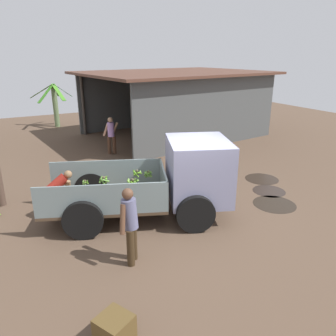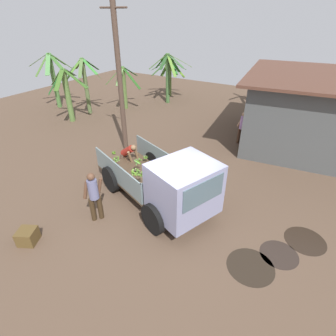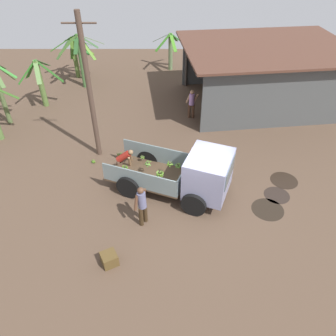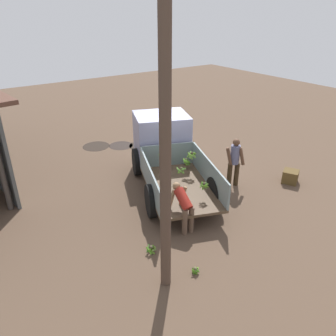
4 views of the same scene
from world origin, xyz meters
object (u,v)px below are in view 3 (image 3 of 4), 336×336
person_foreground_visitor (142,204)px  wooden_crate_0 (109,259)px  banana_bunch_on_ground_0 (120,155)px  cargo_truck (195,175)px  utility_pole (90,91)px  person_bystander_near_shed (192,103)px  banana_bunch_on_ground_1 (93,161)px  person_worker_loading (123,160)px

person_foreground_visitor → wooden_crate_0: bearing=97.6°
banana_bunch_on_ground_0 → wooden_crate_0: wooden_crate_0 is taller
cargo_truck → utility_pole: 5.54m
cargo_truck → wooden_crate_0: 4.41m
person_bystander_near_shed → banana_bunch_on_ground_0: (-3.50, -3.71, -0.76)m
person_bystander_near_shed → banana_bunch_on_ground_1: size_ratio=8.18×
person_worker_loading → utility_pole: bearing=134.1°
banana_bunch_on_ground_0 → banana_bunch_on_ground_1: 1.23m
cargo_truck → person_worker_loading: 3.25m
person_worker_loading → wooden_crate_0: bearing=-88.0°
person_foreground_visitor → wooden_crate_0: size_ratio=3.45×
person_foreground_visitor → banana_bunch_on_ground_0: person_foreground_visitor is taller
person_foreground_visitor → banana_bunch_on_ground_1: (-2.46, 3.60, -0.84)m
person_bystander_near_shed → banana_bunch_on_ground_1: (-4.64, -4.16, -0.80)m
utility_pole → banana_bunch_on_ground_1: (-0.16, -0.69, -3.09)m
wooden_crate_0 → person_bystander_near_shed: bearing=71.7°
cargo_truck → banana_bunch_on_ground_0: size_ratio=18.36×
wooden_crate_0 → banana_bunch_on_ground_0: bearing=93.5°
banana_bunch_on_ground_0 → utility_pole: bearing=166.2°
utility_pole → person_foreground_visitor: size_ratio=3.74×
person_worker_loading → banana_bunch_on_ground_1: (-1.50, 0.79, -0.66)m
person_worker_loading → banana_bunch_on_ground_1: 1.81m
person_foreground_visitor → person_bystander_near_shed: (2.18, 7.76, -0.04)m
cargo_truck → person_bystander_near_shed: cargo_truck is taller
utility_pole → person_worker_loading: (1.34, -1.48, -2.44)m
banana_bunch_on_ground_0 → wooden_crate_0: bearing=-86.5°
person_worker_loading → person_bystander_near_shed: (3.15, 4.94, 0.14)m
banana_bunch_on_ground_0 → person_bystander_near_shed: bearing=46.6°
person_bystander_near_shed → person_foreground_visitor: bearing=174.5°
cargo_truck → person_foreground_visitor: cargo_truck is taller
cargo_truck → person_worker_loading: (-2.91, 1.40, -0.35)m
person_foreground_visitor → person_worker_loading: size_ratio=1.33×
person_bystander_near_shed → wooden_crate_0: person_bystander_near_shed is taller
cargo_truck → utility_pole: size_ratio=0.82×
utility_pole → person_foreground_visitor: (2.30, -4.29, -2.26)m
utility_pole → banana_bunch_on_ground_1: size_ratio=32.00×
cargo_truck → banana_bunch_on_ground_1: cargo_truck is taller
person_foreground_visitor → person_worker_loading: bearing=-34.7°
cargo_truck → person_worker_loading: cargo_truck is taller
cargo_truck → person_bystander_near_shed: (0.23, 6.34, -0.21)m
person_foreground_visitor → person_bystander_near_shed: size_ratio=1.05×
person_worker_loading → wooden_crate_0: (-0.00, -4.58, -0.53)m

